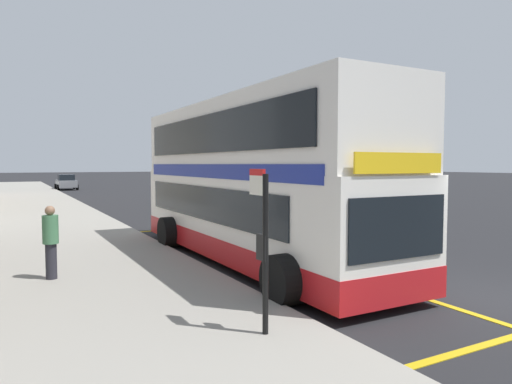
{
  "coord_description": "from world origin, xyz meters",
  "views": [
    {
      "loc": [
        -8.39,
        -5.48,
        2.7
      ],
      "look_at": [
        -2.45,
        5.45,
        1.95
      ],
      "focal_mm": 32.23,
      "sensor_mm": 36.0,
      "label": 1
    }
  ],
  "objects_px": {
    "parked_car_grey_far": "(66,182)",
    "pedestrian_waiting_near_sign": "(51,239)",
    "double_decker_bus": "(250,187)",
    "parked_car_black_kerbside": "(207,194)",
    "bus_stop_sign": "(263,235)"
  },
  "relations": [
    {
      "from": "parked_car_grey_far",
      "to": "parked_car_black_kerbside",
      "type": "bearing_deg",
      "value": -76.71
    },
    {
      "from": "double_decker_bus",
      "to": "pedestrian_waiting_near_sign",
      "type": "relative_size",
      "value": 6.74
    },
    {
      "from": "bus_stop_sign",
      "to": "parked_car_grey_far",
      "type": "bearing_deg",
      "value": 87.35
    },
    {
      "from": "parked_car_black_kerbside",
      "to": "parked_car_grey_far",
      "type": "bearing_deg",
      "value": 104.01
    },
    {
      "from": "parked_car_grey_far",
      "to": "pedestrian_waiting_near_sign",
      "type": "xyz_separation_m",
      "value": [
        -4.7,
        -41.36,
        0.23
      ]
    },
    {
      "from": "bus_stop_sign",
      "to": "pedestrian_waiting_near_sign",
      "type": "bearing_deg",
      "value": 116.58
    },
    {
      "from": "double_decker_bus",
      "to": "bus_stop_sign",
      "type": "bearing_deg",
      "value": -115.91
    },
    {
      "from": "bus_stop_sign",
      "to": "double_decker_bus",
      "type": "bearing_deg",
      "value": 64.09
    },
    {
      "from": "parked_car_grey_far",
      "to": "parked_car_black_kerbside",
      "type": "height_order",
      "value": "same"
    },
    {
      "from": "double_decker_bus",
      "to": "parked_car_black_kerbside",
      "type": "relative_size",
      "value": 2.63
    },
    {
      "from": "pedestrian_waiting_near_sign",
      "to": "parked_car_black_kerbside",
      "type": "bearing_deg",
      "value": 57.27
    },
    {
      "from": "double_decker_bus",
      "to": "pedestrian_waiting_near_sign",
      "type": "bearing_deg",
      "value": -177.98
    },
    {
      "from": "parked_car_grey_far",
      "to": "pedestrian_waiting_near_sign",
      "type": "distance_m",
      "value": 41.63
    },
    {
      "from": "double_decker_bus",
      "to": "parked_car_black_kerbside",
      "type": "height_order",
      "value": "double_decker_bus"
    },
    {
      "from": "double_decker_bus",
      "to": "pedestrian_waiting_near_sign",
      "type": "distance_m",
      "value": 5.22
    }
  ]
}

